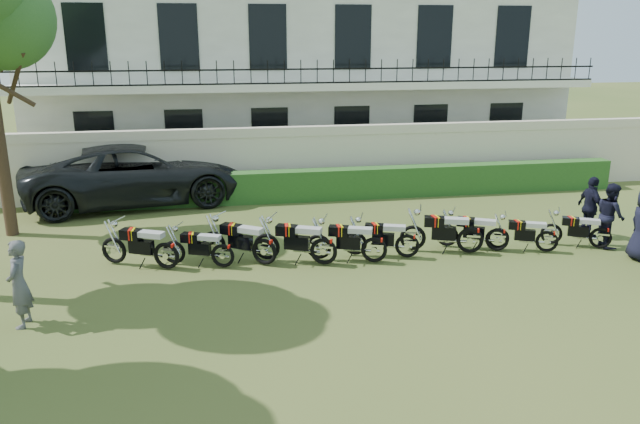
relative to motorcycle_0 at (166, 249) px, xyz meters
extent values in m
plane|color=#3E5321|center=(4.69, -1.62, -0.51)|extent=(100.00, 100.00, 0.00)
cube|color=beige|center=(4.69, 6.38, 0.49)|extent=(30.00, 0.30, 2.00)
cube|color=beige|center=(4.69, 6.38, 1.64)|extent=(30.00, 0.35, 0.30)
cube|color=#1F491A|center=(5.69, 5.58, -0.01)|extent=(18.00, 0.60, 1.00)
cube|color=white|center=(4.69, 12.38, 2.99)|extent=(20.00, 8.00, 7.00)
cube|color=white|center=(4.69, 7.68, 2.99)|extent=(20.00, 1.40, 0.25)
cube|color=black|center=(4.69, 7.03, 3.59)|extent=(20.00, 0.05, 0.05)
cube|color=black|center=(4.69, 7.03, 3.14)|extent=(20.00, 0.05, 0.05)
cube|color=black|center=(-2.81, 8.40, 1.09)|extent=(1.30, 0.12, 2.20)
cube|color=black|center=(-2.81, 8.40, 4.59)|extent=(1.30, 0.12, 2.20)
cube|color=black|center=(0.19, 8.40, 1.09)|extent=(1.30, 0.12, 2.20)
cube|color=black|center=(0.19, 8.40, 4.59)|extent=(1.30, 0.12, 2.20)
cube|color=black|center=(3.19, 8.40, 1.09)|extent=(1.30, 0.12, 2.20)
cube|color=black|center=(3.19, 8.40, 4.59)|extent=(1.30, 0.12, 2.20)
cube|color=black|center=(6.19, 8.40, 1.09)|extent=(1.30, 0.12, 2.20)
cube|color=black|center=(6.19, 8.40, 4.59)|extent=(1.30, 0.12, 2.20)
cube|color=black|center=(9.19, 8.40, 1.09)|extent=(1.30, 0.12, 2.20)
cube|color=black|center=(9.19, 8.40, 4.59)|extent=(1.30, 0.12, 2.20)
cube|color=black|center=(12.19, 8.40, 1.09)|extent=(1.30, 0.12, 2.20)
cube|color=black|center=(12.19, 8.40, 4.59)|extent=(1.30, 0.12, 2.20)
sphere|color=#306126|center=(-3.91, 3.58, 5.12)|extent=(2.60, 2.60, 2.60)
torus|color=black|center=(0.62, -0.29, -0.19)|extent=(0.62, 0.36, 0.64)
torus|color=black|center=(-0.62, 0.29, -0.19)|extent=(0.62, 0.36, 0.64)
cube|color=black|center=(0.05, -0.02, -0.03)|extent=(0.61, 0.42, 0.32)
cube|color=black|center=(-0.17, 0.08, 0.25)|extent=(0.55, 0.45, 0.23)
cube|color=red|center=(-0.17, 0.08, 0.26)|extent=(0.11, 0.29, 0.24)
cube|color=yellow|center=(-0.12, 0.05, 0.26)|extent=(0.08, 0.29, 0.24)
cube|color=#ABABAB|center=(0.30, -0.14, 0.30)|extent=(0.63, 0.48, 0.13)
cylinder|color=silver|center=(-0.48, 0.23, 0.57)|extent=(0.30, 0.59, 0.03)
torus|color=black|center=(1.84, -0.33, -0.23)|extent=(0.56, 0.28, 0.57)
torus|color=black|center=(0.71, 0.11, -0.23)|extent=(0.56, 0.28, 0.57)
cube|color=black|center=(1.32, -0.13, -0.09)|extent=(0.54, 0.34, 0.28)
cube|color=black|center=(1.12, -0.05, 0.16)|extent=(0.48, 0.38, 0.20)
cube|color=red|center=(1.12, -0.05, 0.17)|extent=(0.08, 0.25, 0.21)
cube|color=yellow|center=(1.17, -0.07, 0.17)|extent=(0.05, 0.25, 0.21)
cube|color=#ABABAB|center=(1.55, -0.22, 0.20)|extent=(0.56, 0.39, 0.11)
cylinder|color=silver|center=(0.84, 0.06, 0.44)|extent=(0.23, 0.53, 0.03)
torus|color=black|center=(2.82, -0.47, -0.19)|extent=(0.59, 0.43, 0.64)
torus|color=black|center=(1.66, 0.27, -0.19)|extent=(0.59, 0.43, 0.64)
cube|color=black|center=(2.28, -0.13, -0.03)|extent=(0.59, 0.47, 0.32)
cube|color=black|center=(2.08, 0.00, 0.25)|extent=(0.55, 0.49, 0.23)
cube|color=red|center=(2.08, 0.00, 0.27)|extent=(0.15, 0.30, 0.24)
cube|color=yellow|center=(2.13, -0.03, 0.27)|extent=(0.11, 0.29, 0.24)
cube|color=#ABABAB|center=(2.52, -0.28, 0.30)|extent=(0.63, 0.53, 0.13)
cylinder|color=silver|center=(1.80, 0.18, 0.57)|extent=(0.37, 0.55, 0.03)
torus|color=black|center=(4.25, -0.62, -0.18)|extent=(0.64, 0.35, 0.66)
torus|color=black|center=(2.97, -0.06, -0.18)|extent=(0.64, 0.35, 0.66)
cube|color=black|center=(3.66, -0.36, -0.02)|extent=(0.62, 0.41, 0.32)
cube|color=black|center=(3.43, -0.26, 0.27)|extent=(0.56, 0.45, 0.24)
cube|color=red|center=(3.43, -0.26, 0.28)|extent=(0.10, 0.30, 0.25)
cube|color=yellow|center=(3.49, -0.29, 0.28)|extent=(0.07, 0.29, 0.25)
cube|color=#ABABAB|center=(3.92, -0.48, 0.31)|extent=(0.65, 0.47, 0.13)
cylinder|color=silver|center=(3.11, -0.12, 0.59)|extent=(0.29, 0.60, 0.03)
torus|color=black|center=(5.44, -0.61, -0.20)|extent=(0.62, 0.29, 0.62)
torus|color=black|center=(4.18, -0.17, -0.20)|extent=(0.62, 0.29, 0.62)
cube|color=black|center=(4.86, -0.41, -0.04)|extent=(0.59, 0.36, 0.31)
cube|color=black|center=(4.64, -0.33, 0.23)|extent=(0.52, 0.40, 0.23)
cube|color=red|center=(4.64, -0.33, 0.24)|extent=(0.08, 0.28, 0.24)
cube|color=yellow|center=(4.70, -0.35, 0.24)|extent=(0.05, 0.28, 0.24)
cube|color=#ABABAB|center=(5.12, -0.50, 0.27)|extent=(0.61, 0.42, 0.12)
cylinder|color=silver|center=(4.33, -0.22, 0.54)|extent=(0.23, 0.59, 0.03)
torus|color=black|center=(6.28, -0.40, -0.21)|extent=(0.59, 0.27, 0.59)
torus|color=black|center=(5.08, -0.01, -0.21)|extent=(0.59, 0.27, 0.59)
cube|color=black|center=(5.73, -0.22, -0.07)|extent=(0.56, 0.33, 0.29)
cube|color=black|center=(5.52, -0.15, 0.19)|extent=(0.49, 0.38, 0.21)
cube|color=red|center=(5.52, -0.15, 0.20)|extent=(0.09, 0.26, 0.22)
cube|color=yellow|center=(5.57, -0.17, 0.20)|extent=(0.06, 0.26, 0.22)
cube|color=#ABABAB|center=(5.98, -0.30, 0.23)|extent=(0.58, 0.39, 0.12)
cylinder|color=silver|center=(5.22, -0.05, 0.48)|extent=(0.21, 0.56, 0.03)
torus|color=black|center=(7.96, -0.38, -0.18)|extent=(0.65, 0.30, 0.65)
torus|color=black|center=(6.64, 0.06, -0.18)|extent=(0.65, 0.30, 0.65)
cube|color=black|center=(7.35, -0.18, -0.02)|extent=(0.62, 0.37, 0.32)
cube|color=black|center=(7.12, -0.10, 0.27)|extent=(0.55, 0.42, 0.24)
cube|color=red|center=(7.12, -0.10, 0.28)|extent=(0.09, 0.29, 0.25)
cube|color=yellow|center=(7.18, -0.12, 0.28)|extent=(0.06, 0.29, 0.25)
cube|color=#ABABAB|center=(7.63, -0.27, 0.31)|extent=(0.64, 0.43, 0.13)
cylinder|color=silver|center=(6.79, 0.01, 0.59)|extent=(0.23, 0.62, 0.03)
torus|color=black|center=(8.59, -0.38, -0.22)|extent=(0.55, 0.34, 0.58)
torus|color=black|center=(7.49, 0.17, -0.22)|extent=(0.55, 0.34, 0.58)
cube|color=black|center=(8.08, -0.13, -0.08)|extent=(0.54, 0.39, 0.28)
cube|color=black|center=(7.89, -0.03, 0.18)|extent=(0.49, 0.41, 0.21)
cube|color=red|center=(7.89, -0.03, 0.19)|extent=(0.10, 0.26, 0.22)
cube|color=yellow|center=(7.94, -0.06, 0.19)|extent=(0.08, 0.26, 0.22)
cube|color=#ABABAB|center=(8.31, -0.24, 0.21)|extent=(0.57, 0.44, 0.11)
cylinder|color=silver|center=(7.61, 0.10, 0.46)|extent=(0.28, 0.52, 0.03)
torus|color=black|center=(9.77, -0.62, -0.24)|extent=(0.54, 0.28, 0.55)
torus|color=black|center=(8.68, -0.18, -0.24)|extent=(0.54, 0.28, 0.55)
cube|color=black|center=(9.27, -0.41, -0.10)|extent=(0.52, 0.33, 0.27)
cube|color=black|center=(9.07, -0.34, 0.14)|extent=(0.46, 0.37, 0.20)
cube|color=red|center=(9.07, -0.34, 0.15)|extent=(0.08, 0.24, 0.21)
cube|color=yellow|center=(9.12, -0.36, 0.15)|extent=(0.05, 0.24, 0.21)
cube|color=#ABABAB|center=(9.49, -0.50, 0.18)|extent=(0.54, 0.38, 0.11)
cylinder|color=silver|center=(8.81, -0.23, 0.41)|extent=(0.23, 0.51, 0.03)
torus|color=black|center=(11.21, -0.64, -0.24)|extent=(0.52, 0.32, 0.55)
torus|color=black|center=(10.17, -0.11, -0.24)|extent=(0.52, 0.32, 0.55)
cube|color=black|center=(10.73, -0.40, -0.10)|extent=(0.51, 0.37, 0.27)
cube|color=black|center=(10.55, -0.30, 0.14)|extent=(0.47, 0.39, 0.20)
cube|color=red|center=(10.55, -0.30, 0.15)|extent=(0.10, 0.25, 0.21)
cube|color=yellow|center=(10.60, -0.33, 0.15)|extent=(0.07, 0.25, 0.21)
cube|color=#ABABAB|center=(10.95, -0.51, 0.18)|extent=(0.54, 0.42, 0.11)
cylinder|color=silver|center=(10.29, -0.17, 0.41)|extent=(0.27, 0.49, 0.03)
imported|color=black|center=(-1.26, 6.17, 0.45)|extent=(7.35, 4.35, 1.92)
imported|color=#5B5B60|center=(-2.46, -2.46, 0.33)|extent=(0.42, 0.63, 1.68)
imported|color=black|center=(11.01, -0.20, 0.32)|extent=(0.75, 0.90, 1.65)
imported|color=black|center=(10.93, 0.53, 0.32)|extent=(0.46, 0.99, 1.66)
camera|label=1|loc=(1.21, -13.87, 4.80)|focal=35.00mm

